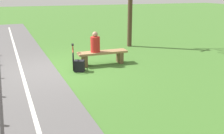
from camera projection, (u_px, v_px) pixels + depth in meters
ground_plane at (54, 70)px, 8.91m from camera, size 80.00×80.00×0.00m
paved_path at (38, 130)px, 5.05m from camera, size 4.86×36.08×0.02m
path_centre_line at (38, 130)px, 5.04m from camera, size 2.32×31.93×0.00m
bench at (103, 55)px, 9.50m from camera, size 1.92×0.47×0.52m
person_seated at (95, 43)px, 9.26m from camera, size 0.36×0.36×0.78m
bicycle at (73, 58)px, 9.19m from camera, size 0.36×1.61×0.84m
backpack at (79, 66)px, 8.71m from camera, size 0.42×0.39×0.40m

